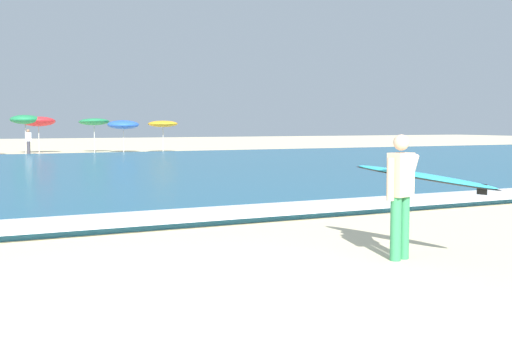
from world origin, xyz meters
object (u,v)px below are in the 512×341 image
at_px(beach_umbrella_6, 94,122).
at_px(beachgoer_near_row_mid, 28,141).
at_px(beach_umbrella_7, 123,125).
at_px(beach_umbrella_4, 25,120).
at_px(surfer_with_board, 411,185).
at_px(beach_umbrella_5, 38,122).
at_px(beach_umbrella_8, 163,124).

bearing_deg(beach_umbrella_6, beachgoer_near_row_mid, -159.21).
bearing_deg(beach_umbrella_7, beachgoer_near_row_mid, -176.21).
bearing_deg(beach_umbrella_6, beach_umbrella_4, 179.04).
bearing_deg(surfer_with_board, beach_umbrella_5, 91.77).
xyz_separation_m(beach_umbrella_6, beachgoer_near_row_mid, (-4.29, -1.63, -1.20)).
height_order(surfer_with_board, beach_umbrella_8, beach_umbrella_8).
bearing_deg(beach_umbrella_6, beach_umbrella_8, -27.42).
height_order(beach_umbrella_7, beachgoer_near_row_mid, beach_umbrella_7).
distance_m(surfer_with_board, beach_umbrella_5, 35.26).
relative_size(surfer_with_board, beach_umbrella_8, 1.12).
relative_size(beach_umbrella_4, beach_umbrella_5, 1.01).
bearing_deg(beach_umbrella_4, beach_umbrella_6, -0.96).
xyz_separation_m(surfer_with_board, beach_umbrella_5, (-1.09, 35.23, 1.03)).
relative_size(surfer_with_board, beach_umbrella_4, 0.96).
xyz_separation_m(surfer_with_board, beach_umbrella_7, (4.02, 33.56, 0.82)).
distance_m(beach_umbrella_6, beach_umbrella_7, 2.07).
bearing_deg(surfer_with_board, beach_umbrella_8, 78.84).
relative_size(beach_umbrella_7, beachgoer_near_row_mid, 1.37).
height_order(beach_umbrella_4, beach_umbrella_7, beach_umbrella_4).
relative_size(beach_umbrella_6, beachgoer_near_row_mid, 1.48).
height_order(beach_umbrella_4, beach_umbrella_8, beach_umbrella_4).
height_order(beach_umbrella_6, beach_umbrella_7, beach_umbrella_6).
distance_m(surfer_with_board, beach_umbrella_7, 33.81).
bearing_deg(beach_umbrella_8, beach_umbrella_7, 160.02).
height_order(surfer_with_board, beachgoer_near_row_mid, surfer_with_board).
bearing_deg(surfer_with_board, beachgoer_near_row_mid, 93.32).
bearing_deg(beach_umbrella_6, beach_umbrella_7, -36.71).
height_order(beach_umbrella_5, beach_umbrella_7, beach_umbrella_5).
height_order(beach_umbrella_5, beach_umbrella_8, beach_umbrella_5).
distance_m(beach_umbrella_4, beach_umbrella_6, 4.30).
height_order(beach_umbrella_4, beachgoer_near_row_mid, beach_umbrella_4).
xyz_separation_m(beach_umbrella_5, beach_umbrella_6, (3.45, -0.44, -0.02)).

